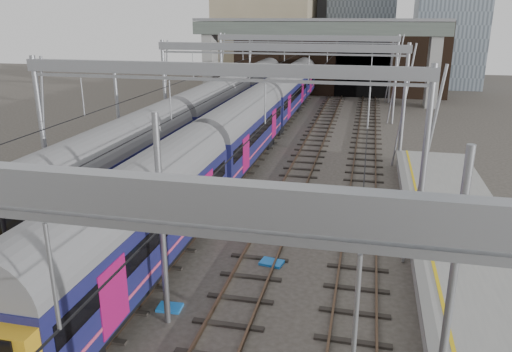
# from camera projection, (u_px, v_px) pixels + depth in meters

# --- Properties ---
(tracks) EXTENTS (14.40, 80.00, 0.22)m
(tracks) POSITION_uv_depth(u_px,v_px,m) (255.00, 191.00, 28.52)
(tracks) COLOR #4C3828
(tracks) RESTS_ON ground
(overhead_line) EXTENTS (16.80, 80.00, 8.00)m
(overhead_line) POSITION_uv_depth(u_px,v_px,m) (277.00, 64.00, 32.51)
(overhead_line) COLOR gray
(overhead_line) RESTS_ON ground
(retaining_wall) EXTENTS (28.00, 2.75, 9.00)m
(retaining_wall) POSITION_uv_depth(u_px,v_px,m) (333.00, 60.00, 61.14)
(retaining_wall) COLOR #312016
(retaining_wall) RESTS_ON ground
(overbridge) EXTENTS (28.00, 3.00, 9.25)m
(overbridge) POSITION_uv_depth(u_px,v_px,m) (318.00, 37.00, 55.03)
(overbridge) COLOR gray
(overbridge) RESTS_ON ground
(train_main) EXTENTS (2.69, 62.25, 4.67)m
(train_main) POSITION_uv_depth(u_px,v_px,m) (266.00, 110.00, 39.75)
(train_main) COLOR black
(train_main) RESTS_ON ground
(train_second) EXTENTS (2.71, 47.01, 4.69)m
(train_second) POSITION_uv_depth(u_px,v_px,m) (212.00, 111.00, 39.32)
(train_second) COLOR black
(train_second) RESTS_ON ground
(signal_near_left) EXTENTS (0.36, 0.46, 4.62)m
(signal_near_left) POSITION_uv_depth(u_px,v_px,m) (4.00, 234.00, 16.01)
(signal_near_left) COLOR black
(signal_near_left) RESTS_ON ground
(equip_cover_a) EXTENTS (0.86, 0.63, 0.10)m
(equip_cover_a) POSITION_uv_depth(u_px,v_px,m) (170.00, 308.00, 17.16)
(equip_cover_a) COLOR blue
(equip_cover_a) RESTS_ON ground
(equip_cover_b) EXTENTS (0.81, 0.63, 0.09)m
(equip_cover_b) POSITION_uv_depth(u_px,v_px,m) (281.00, 233.00, 23.00)
(equip_cover_b) COLOR blue
(equip_cover_b) RESTS_ON ground
(equip_cover_c) EXTENTS (1.02, 0.80, 0.11)m
(equip_cover_c) POSITION_uv_depth(u_px,v_px,m) (272.00, 263.00, 20.26)
(equip_cover_c) COLOR blue
(equip_cover_c) RESTS_ON ground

